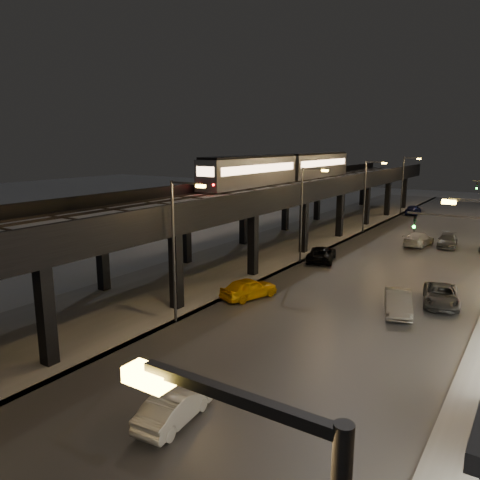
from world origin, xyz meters
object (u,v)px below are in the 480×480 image
Objects in this scene: car_onc_dark at (441,296)px; car_taxi at (249,289)px; car_mid_silver at (322,254)px; car_onc_silver at (398,303)px; car_mid_dark at (419,240)px; subway_train at (287,168)px; car_onc_white at (447,241)px; car_far_white at (413,210)px; car_near_white at (175,408)px.

car_taxi is at bearing -165.26° from car_onc_dark.
car_mid_silver is at bearing -71.73° from car_taxi.
car_onc_silver is 0.93× the size of car_onc_dark.
car_mid_dark reaches higher than car_mid_silver.
car_onc_white is at bearing 9.00° from subway_train.
car_mid_silver is at bearing 89.00° from car_far_white.
car_mid_silver is at bearing -48.32° from subway_train.
car_taxi is 26.01m from car_mid_dark.
car_far_white reaches higher than car_onc_dark.
car_taxi is at bearing 83.47° from car_mid_dark.
car_mid_dark is (15.58, 1.64, -7.49)m from subway_train.
car_far_white reaches higher than car_mid_silver.
car_mid_dark is (6.26, 25.24, -0.02)m from car_taxi.
car_mid_silver is 1.10× the size of car_onc_white.
car_taxi is 0.97× the size of car_onc_silver.
car_mid_silver is 13.88m from car_onc_dark.
subway_train reaches higher than car_taxi.
car_mid_silver is at bearing 116.34° from car_onc_silver.
subway_train is 29.34m from car_onc_silver.
car_taxi is at bearing -68.46° from subway_train.
car_near_white is 0.88× the size of car_far_white.
car_far_white is 0.97× the size of car_onc_white.
car_far_white is at bearing -71.80° from car_taxi.
car_near_white is 0.81× the size of car_onc_dark.
subway_train is 6.47× the size of car_mid_dark.
car_onc_silver is 3.93m from car_onc_dark.
car_mid_dark is 1.12× the size of car_far_white.
car_onc_white is (8.79, -21.99, -0.09)m from car_far_white.
car_onc_dark is (6.36, 20.89, 0.03)m from car_near_white.
car_far_white is at bearing -105.99° from car_mid_silver.
car_mid_dark is 3.02m from car_onc_white.
car_far_white reaches higher than car_onc_white.
car_onc_dark is at bearing -113.11° from car_near_white.
subway_train is 7.28× the size of car_far_white.
car_mid_silver is at bearing -129.52° from car_onc_white.
car_onc_dark is (11.83, -42.35, -0.08)m from car_far_white.
car_mid_silver is 16.13m from car_onc_white.
car_onc_silver is (9.94, -10.29, 0.05)m from car_mid_silver.
car_mid_dark is (6.22, 12.16, 0.03)m from car_mid_silver.
car_taxi is 1.11× the size of car_near_white.
car_far_white is (9.54, 24.89, -7.46)m from subway_train.
car_onc_dark is (5.79, -19.11, -0.05)m from car_mid_dark.
car_onc_white is (-0.97, 23.70, -0.08)m from car_onc_silver.
car_onc_white is at bearing -148.03° from car_mid_dark.
car_onc_silver reaches higher than car_taxi.
car_onc_dark is 20.59m from car_onc_white.
car_onc_silver reaches higher than car_onc_dark.
car_near_white is at bearing 129.56° from car_taxi.
car_mid_dark is 22.75m from car_onc_silver.
car_far_white is (-6.04, 23.25, 0.03)m from car_mid_dark.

